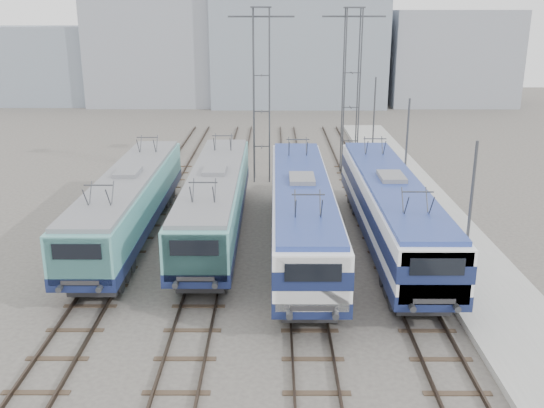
{
  "coord_description": "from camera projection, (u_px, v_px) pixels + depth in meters",
  "views": [
    {
      "loc": [
        0.88,
        -20.63,
        11.62
      ],
      "look_at": [
        0.78,
        7.0,
        2.89
      ],
      "focal_mm": 40.0,
      "sensor_mm": 36.0,
      "label": 1
    }
  ],
  "objects": [
    {
      "name": "building_west",
      "position": [
        162.0,
        50.0,
        80.24
      ],
      "size": [
        18.0,
        12.0,
        14.0
      ],
      "primitive_type": "cube",
      "color": "#8C929D",
      "rests_on": "ground"
    },
    {
      "name": "mast_rear",
      "position": [
        374.0,
        123.0,
        46.89
      ],
      "size": [
        0.12,
        0.12,
        7.0
      ],
      "primitive_type": "cylinder",
      "color": "#3F4247",
      "rests_on": "ground"
    },
    {
      "name": "locomotive_center_left",
      "position": [
        215.0,
        199.0,
        32.15
      ],
      "size": [
        2.81,
        17.73,
        3.34
      ],
      "color": "#141E46",
      "rests_on": "ground"
    },
    {
      "name": "locomotive_center_right",
      "position": [
        302.0,
        209.0,
        29.99
      ],
      "size": [
        2.92,
        18.48,
        3.47
      ],
      "color": "#141E46",
      "rests_on": "ground"
    },
    {
      "name": "building_far_west",
      "position": [
        43.0,
        65.0,
        80.89
      ],
      "size": [
        14.0,
        10.0,
        10.0
      ],
      "primitive_type": "cube",
      "color": "gray",
      "rests_on": "ground"
    },
    {
      "name": "catenary_tower_west",
      "position": [
        262.0,
        88.0,
        42.15
      ],
      "size": [
        4.5,
        1.2,
        12.0
      ],
      "color": "#3F4247",
      "rests_on": "ground"
    },
    {
      "name": "platform",
      "position": [
        457.0,
        250.0,
        30.72
      ],
      "size": [
        4.0,
        70.0,
        0.3
      ],
      "primitive_type": "cube",
      "color": "#9E9E99",
      "rests_on": "ground"
    },
    {
      "name": "mast_mid",
      "position": [
        406.0,
        158.0,
        35.44
      ],
      "size": [
        0.12,
        0.12,
        7.0
      ],
      "primitive_type": "cylinder",
      "color": "#3F4247",
      "rests_on": "ground"
    },
    {
      "name": "catenary_tower_east",
      "position": [
        351.0,
        85.0,
        44.04
      ],
      "size": [
        4.5,
        1.2,
        12.0
      ],
      "color": "#3F4247",
      "rests_on": "ground"
    },
    {
      "name": "building_east",
      "position": [
        448.0,
        57.0,
        80.41
      ],
      "size": [
        16.0,
        12.0,
        12.0
      ],
      "primitive_type": "cube",
      "color": "#8C929D",
      "rests_on": "ground"
    },
    {
      "name": "locomotive_far_right",
      "position": [
        391.0,
        206.0,
        30.46
      ],
      "size": [
        2.89,
        18.3,
        3.44
      ],
      "color": "#141E46",
      "rests_on": "ground"
    },
    {
      "name": "building_center",
      "position": [
        298.0,
        34.0,
        79.57
      ],
      "size": [
        22.0,
        14.0,
        18.0
      ],
      "primitive_type": "cube",
      "color": "gray",
      "rests_on": "ground"
    },
    {
      "name": "mast_front",
      "position": [
        468.0,
        228.0,
        24.0
      ],
      "size": [
        0.12,
        0.12,
        7.0
      ],
      "primitive_type": "cylinder",
      "color": "#3F4247",
      "rests_on": "ground"
    },
    {
      "name": "locomotive_far_left",
      "position": [
        129.0,
        201.0,
        31.78
      ],
      "size": [
        2.8,
        17.65,
        3.32
      ],
      "color": "#141E46",
      "rests_on": "ground"
    },
    {
      "name": "ground",
      "position": [
        251.0,
        331.0,
        23.17
      ],
      "size": [
        160.0,
        160.0,
        0.0
      ],
      "primitive_type": "plane",
      "color": "#514C47"
    }
  ]
}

